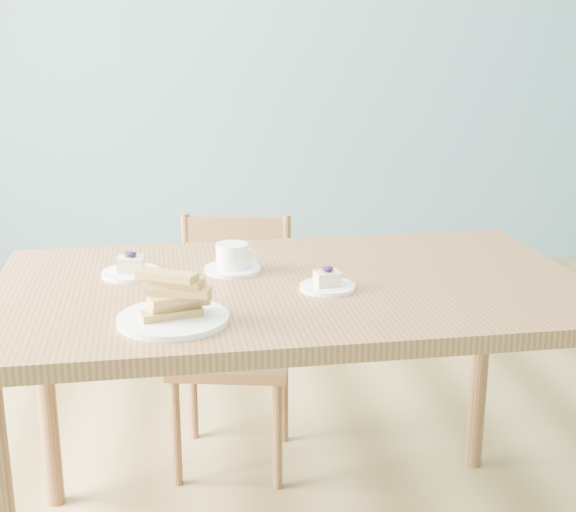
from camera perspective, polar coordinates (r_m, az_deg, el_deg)
The scene contains 7 objects.
room at distance 2.15m, azimuth 4.01°, elevation 14.14°, with size 5.01×5.01×2.71m.
dining_table at distance 2.05m, azimuth 0.34°, elevation -3.96°, with size 1.51×0.90×0.80m.
dining_chair at distance 2.66m, azimuth -3.93°, elevation -6.09°, with size 0.44×0.42×0.82m.
cheesecake_plate_near at distance 1.97m, azimuth 2.82°, elevation -1.95°, with size 0.14×0.14×0.06m.
cheesecake_plate_far at distance 2.12m, azimuth -11.10°, elevation -0.92°, with size 0.15×0.15×0.06m.
coffee_cup at distance 2.11m, azimuth -3.94°, elevation -0.26°, with size 0.15×0.15×0.07m.
biscotti_plate at distance 1.77m, azimuth -8.20°, elevation -3.53°, with size 0.24×0.24×0.11m.
Camera 1 is at (-0.43, -2.11, 1.42)m, focal length 50.00 mm.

